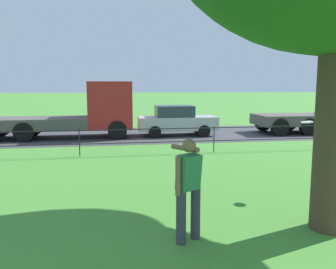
% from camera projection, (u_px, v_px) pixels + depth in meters
% --- Properties ---
extents(street_strip, '(80.00, 6.40, 0.01)m').
position_uv_depth(street_strip, '(89.00, 136.00, 17.77)').
color(street_strip, '#424247').
rests_on(street_strip, ground).
extents(park_fence, '(30.18, 0.04, 1.00)m').
position_uv_depth(park_fence, '(79.00, 138.00, 12.45)').
color(park_fence, black).
rests_on(park_fence, ground).
extents(person_thrower, '(0.46, 0.87, 1.69)m').
position_uv_depth(person_thrower, '(188.00, 186.00, 5.56)').
color(person_thrower, '#383842').
rests_on(person_thrower, ground).
extents(frisbee, '(0.29, 0.28, 0.05)m').
position_uv_depth(frisbee, '(307.00, 122.00, 8.06)').
color(frisbee, white).
extents(flatbed_truck_right, '(7.32, 2.47, 2.75)m').
position_uv_depth(flatbed_truck_right, '(80.00, 113.00, 17.12)').
color(flatbed_truck_right, '#B22323').
rests_on(flatbed_truck_right, ground).
extents(car_silver_far_right, '(4.03, 1.87, 1.54)m').
position_uv_depth(car_silver_far_right, '(176.00, 120.00, 17.92)').
color(car_silver_far_right, '#B7BABF').
rests_on(car_silver_far_right, ground).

